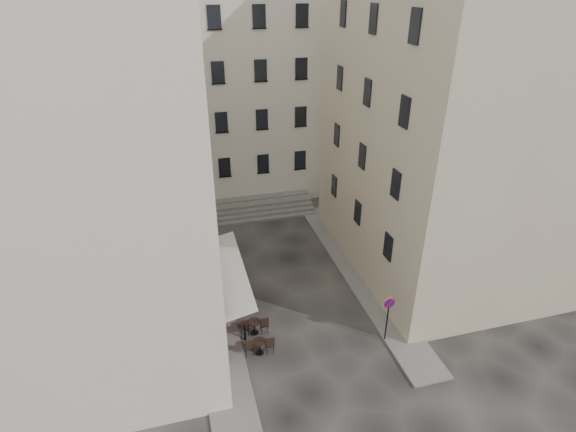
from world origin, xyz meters
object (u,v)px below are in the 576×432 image
object	(u,v)px
no_parking_sign	(388,311)
bistro_table_a	(259,345)
pedestrian	(239,302)
bistro_table_b	(254,325)

from	to	relation	value
no_parking_sign	bistro_table_a	distance (m)	6.48
pedestrian	bistro_table_b	bearing A→B (deg)	109.86
bistro_table_b	pedestrian	size ratio (longest dim) A/B	0.80
bistro_table_a	pedestrian	size ratio (longest dim) A/B	0.78
bistro_table_b	pedestrian	xyz separation A→B (m)	(-0.50, 1.55, 0.38)
bistro_table_a	bistro_table_b	xyz separation A→B (m)	(0.04, 1.44, 0.01)
no_parking_sign	bistro_table_a	size ratio (longest dim) A/B	1.92
pedestrian	bistro_table_a	bearing A→B (deg)	100.74
no_parking_sign	bistro_table_b	world-z (taller)	no_parking_sign
no_parking_sign	bistro_table_a	xyz separation A→B (m)	(-6.28, 0.81, -1.40)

